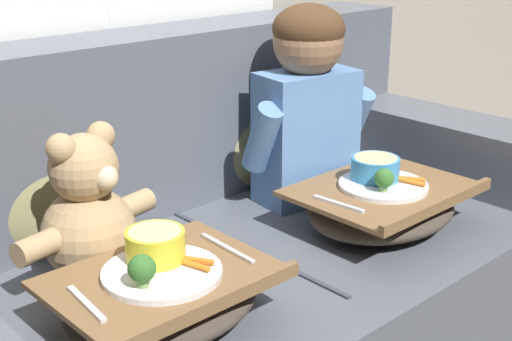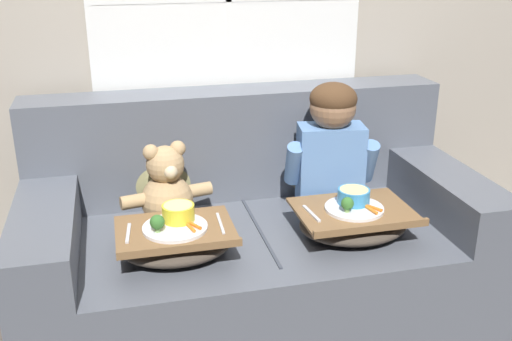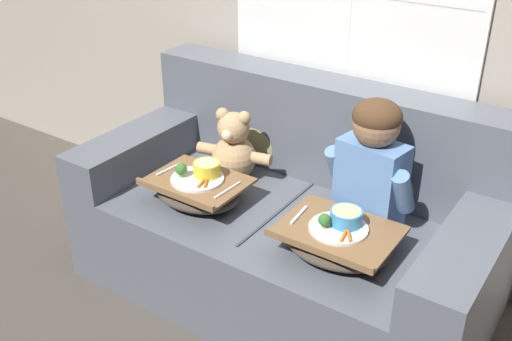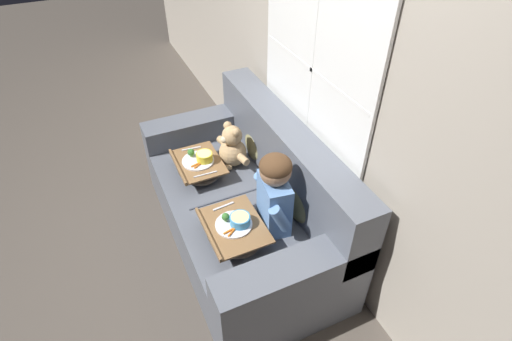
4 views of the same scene
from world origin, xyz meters
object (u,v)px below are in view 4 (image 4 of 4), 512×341
object	(u,v)px
teddy_bear	(232,148)
lap_tray_teddy	(199,166)
throw_pillow_behind_teddy	(256,140)
lap_tray_child	(234,230)
throw_pillow_behind_child	(301,196)
child_figure	(275,189)
couch	(248,204)

from	to	relation	value
teddy_bear	lap_tray_teddy	bearing A→B (deg)	-90.09
throw_pillow_behind_teddy	teddy_bear	world-z (taller)	teddy_bear
throw_pillow_behind_teddy	lap_tray_child	size ratio (longest dim) A/B	0.75
lap_tray_teddy	throw_pillow_behind_child	bearing A→B (deg)	33.81
teddy_bear	lap_tray_child	world-z (taller)	teddy_bear
child_figure	throw_pillow_behind_child	bearing A→B (deg)	89.95
lap_tray_teddy	couch	bearing A→B (deg)	34.78
throw_pillow_behind_teddy	throw_pillow_behind_child	bearing A→B (deg)	0.00
teddy_bear	throw_pillow_behind_child	bearing A→B (deg)	15.79
throw_pillow_behind_child	child_figure	bearing A→B (deg)	-90.05
throw_pillow_behind_teddy	lap_tray_teddy	world-z (taller)	throw_pillow_behind_teddy
throw_pillow_behind_teddy	lap_tray_teddy	size ratio (longest dim) A/B	0.78
throw_pillow_behind_child	teddy_bear	distance (m)	0.71
throw_pillow_behind_child	lap_tray_child	bearing A→B (deg)	-89.97
throw_pillow_behind_child	child_figure	world-z (taller)	child_figure
throw_pillow_behind_child	teddy_bear	bearing A→B (deg)	-164.21
throw_pillow_behind_teddy	child_figure	distance (m)	0.72
throw_pillow_behind_teddy	teddy_bear	distance (m)	0.19
throw_pillow_behind_teddy	couch	bearing A→B (deg)	-32.82
couch	throw_pillow_behind_teddy	bearing A→B (deg)	147.18
throw_pillow_behind_child	teddy_bear	xyz separation A→B (m)	(-0.68, -0.19, -0.02)
throw_pillow_behind_teddy	child_figure	bearing A→B (deg)	-15.48
teddy_bear	throw_pillow_behind_teddy	bearing A→B (deg)	90.28
couch	child_figure	world-z (taller)	child_figure
throw_pillow_behind_child	child_figure	distance (m)	0.23
teddy_bear	lap_tray_child	xyz separation A→B (m)	(0.68, -0.27, -0.08)
child_figure	lap_tray_teddy	size ratio (longest dim) A/B	1.29
throw_pillow_behind_teddy	child_figure	world-z (taller)	child_figure
throw_pillow_behind_child	lap_tray_child	distance (m)	0.47
child_figure	lap_tray_child	size ratio (longest dim) A/B	1.23
throw_pillow_behind_child	teddy_bear	size ratio (longest dim) A/B	0.97
lap_tray_child	lap_tray_teddy	world-z (taller)	lap_tray_teddy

